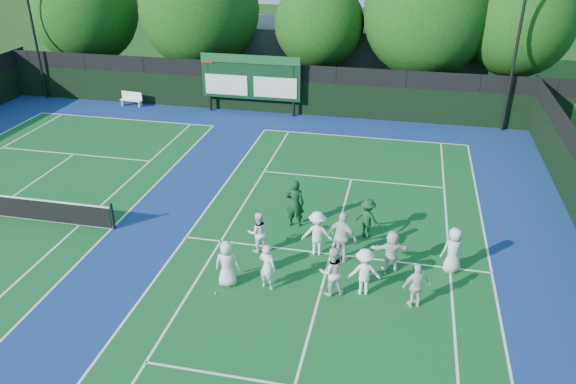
# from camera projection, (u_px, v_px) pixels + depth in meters

# --- Properties ---
(ground) EXTENTS (120.00, 120.00, 0.00)m
(ground) POSITION_uv_depth(u_px,v_px,m) (327.00, 270.00, 19.11)
(ground) COLOR #15370F
(ground) RESTS_ON ground
(court_apron) EXTENTS (34.00, 32.00, 0.01)m
(court_apron) POSITION_uv_depth(u_px,v_px,m) (173.00, 236.00, 21.13)
(court_apron) COLOR navy
(court_apron) RESTS_ON ground
(near_court) EXTENTS (11.05, 23.85, 0.01)m
(near_court) POSITION_uv_depth(u_px,v_px,m) (331.00, 254.00, 19.98)
(near_court) COLOR #10501F
(near_court) RESTS_ON ground
(back_fence) EXTENTS (34.00, 0.08, 3.00)m
(back_fence) POSITION_uv_depth(u_px,v_px,m) (269.00, 90.00, 33.64)
(back_fence) COLOR black
(back_fence) RESTS_ON ground
(scoreboard) EXTENTS (6.00, 0.21, 3.55)m
(scoreboard) POSITION_uv_depth(u_px,v_px,m) (250.00, 78.00, 33.10)
(scoreboard) COLOR black
(scoreboard) RESTS_ON ground
(clubhouse) EXTENTS (18.00, 6.00, 4.00)m
(clubhouse) POSITION_uv_depth(u_px,v_px,m) (351.00, 54.00, 39.59)
(clubhouse) COLOR #5A5A5F
(clubhouse) RESTS_ON ground
(light_pole_right) EXTENTS (1.20, 0.30, 10.12)m
(light_pole_right) POSITION_uv_depth(u_px,v_px,m) (523.00, 14.00, 28.60)
(light_pole_right) COLOR black
(light_pole_right) RESTS_ON ground
(bench) EXTENTS (1.45, 0.54, 0.90)m
(bench) POSITION_uv_depth(u_px,v_px,m) (132.00, 98.00, 35.14)
(bench) COLOR white
(bench) RESTS_ON ground
(tree_a) EXTENTS (7.07, 7.07, 8.57)m
(tree_a) POSITION_uv_depth(u_px,v_px,m) (88.00, 13.00, 37.77)
(tree_a) COLOR black
(tree_a) RESTS_ON ground
(tree_b) EXTENTS (7.67, 7.67, 9.22)m
(tree_b) POSITION_uv_depth(u_px,v_px,m) (202.00, 12.00, 36.06)
(tree_b) COLOR black
(tree_b) RESTS_ON ground
(tree_c) EXTENTS (5.55, 5.55, 7.51)m
(tree_c) POSITION_uv_depth(u_px,v_px,m) (322.00, 26.00, 34.85)
(tree_c) COLOR black
(tree_c) RESTS_ON ground
(tree_d) EXTENTS (7.59, 7.59, 9.36)m
(tree_d) POSITION_uv_depth(u_px,v_px,m) (430.00, 17.00, 33.26)
(tree_d) COLOR black
(tree_d) RESTS_ON ground
(tree_e) EXTENTS (6.26, 6.26, 8.37)m
(tree_e) POSITION_uv_depth(u_px,v_px,m) (522.00, 25.00, 32.40)
(tree_e) COLOR black
(tree_e) RESTS_ON ground
(tennis_ball_0) EXTENTS (0.07, 0.07, 0.07)m
(tennis_ball_0) POSITION_uv_depth(u_px,v_px,m) (216.00, 293.00, 17.88)
(tennis_ball_0) COLOR #C8CC18
(tennis_ball_0) RESTS_ON ground
(tennis_ball_1) EXTENTS (0.07, 0.07, 0.07)m
(tennis_ball_1) POSITION_uv_depth(u_px,v_px,m) (333.00, 233.00, 21.27)
(tennis_ball_1) COLOR #C8CC18
(tennis_ball_1) RESTS_ON ground
(tennis_ball_2) EXTENTS (0.07, 0.07, 0.07)m
(tennis_ball_2) POSITION_uv_depth(u_px,v_px,m) (412.00, 287.00, 18.19)
(tennis_ball_2) COLOR #C8CC18
(tennis_ball_2) RESTS_ON ground
(tennis_ball_3) EXTENTS (0.07, 0.07, 0.07)m
(tennis_ball_3) POSITION_uv_depth(u_px,v_px,m) (234.00, 242.00, 20.66)
(tennis_ball_3) COLOR #C8CC18
(tennis_ball_3) RESTS_ON ground
(tennis_ball_4) EXTENTS (0.07, 0.07, 0.07)m
(tennis_ball_4) POSITION_uv_depth(u_px,v_px,m) (323.00, 250.00, 20.17)
(tennis_ball_4) COLOR #C8CC18
(tennis_ball_4) RESTS_ON ground
(tennis_ball_5) EXTENTS (0.07, 0.07, 0.07)m
(tennis_ball_5) POSITION_uv_depth(u_px,v_px,m) (385.00, 274.00, 18.86)
(tennis_ball_5) COLOR #C8CC18
(tennis_ball_5) RESTS_ON ground
(player_front_0) EXTENTS (0.85, 0.61, 1.60)m
(player_front_0) POSITION_uv_depth(u_px,v_px,m) (227.00, 264.00, 18.03)
(player_front_0) COLOR silver
(player_front_0) RESTS_ON ground
(player_front_1) EXTENTS (0.68, 0.56, 1.62)m
(player_front_1) POSITION_uv_depth(u_px,v_px,m) (267.00, 267.00, 17.85)
(player_front_1) COLOR white
(player_front_1) RESTS_ON ground
(player_front_2) EXTENTS (1.00, 0.90, 1.70)m
(player_front_2) POSITION_uv_depth(u_px,v_px,m) (332.00, 271.00, 17.56)
(player_front_2) COLOR silver
(player_front_2) RESTS_ON ground
(player_front_3) EXTENTS (1.16, 0.83, 1.62)m
(player_front_3) POSITION_uv_depth(u_px,v_px,m) (364.00, 272.00, 17.60)
(player_front_3) COLOR white
(player_front_3) RESTS_ON ground
(player_front_4) EXTENTS (0.96, 0.68, 1.51)m
(player_front_4) POSITION_uv_depth(u_px,v_px,m) (416.00, 286.00, 17.04)
(player_front_4) COLOR silver
(player_front_4) RESTS_ON ground
(player_back_0) EXTENTS (0.93, 0.84, 1.55)m
(player_back_0) POSITION_uv_depth(u_px,v_px,m) (258.00, 232.00, 19.85)
(player_back_0) COLOR white
(player_back_0) RESTS_ON ground
(player_back_1) EXTENTS (1.17, 0.79, 1.67)m
(player_back_1) POSITION_uv_depth(u_px,v_px,m) (317.00, 233.00, 19.66)
(player_back_1) COLOR white
(player_back_1) RESTS_ON ground
(player_back_2) EXTENTS (1.19, 0.85, 1.87)m
(player_back_2) POSITION_uv_depth(u_px,v_px,m) (343.00, 237.00, 19.25)
(player_back_2) COLOR silver
(player_back_2) RESTS_ON ground
(player_back_3) EXTENTS (1.45, 0.74, 1.50)m
(player_back_3) POSITION_uv_depth(u_px,v_px,m) (391.00, 251.00, 18.80)
(player_back_3) COLOR white
(player_back_3) RESTS_ON ground
(player_back_4) EXTENTS (0.94, 0.78, 1.64)m
(player_back_4) POSITION_uv_depth(u_px,v_px,m) (453.00, 250.00, 18.72)
(player_back_4) COLOR silver
(player_back_4) RESTS_ON ground
(coach_left) EXTENTS (0.75, 0.53, 1.95)m
(coach_left) POSITION_uv_depth(u_px,v_px,m) (295.00, 203.00, 21.40)
(coach_left) COLOR #0E331A
(coach_left) RESTS_ON ground
(coach_right) EXTENTS (1.15, 0.92, 1.56)m
(coach_right) POSITION_uv_depth(u_px,v_px,m) (368.00, 218.00, 20.74)
(coach_right) COLOR #103C1D
(coach_right) RESTS_ON ground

